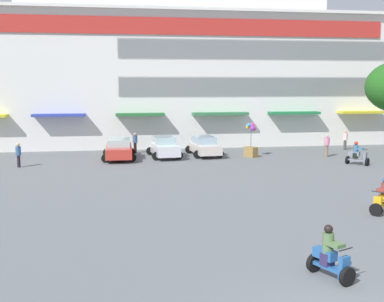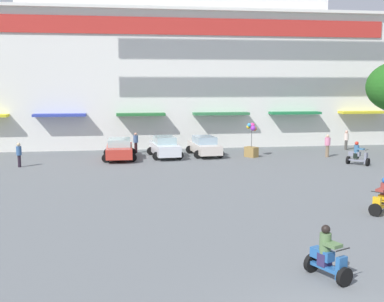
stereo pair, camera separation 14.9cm
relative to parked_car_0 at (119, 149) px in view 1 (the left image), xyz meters
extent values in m
plane|color=slate|center=(4.99, -12.17, -0.74)|extent=(128.00, 128.00, 0.00)
cube|color=silver|center=(4.99, 11.83, 4.82)|extent=(37.40, 13.99, 11.12)
cube|color=red|center=(4.99, 4.77, 9.12)|extent=(34.41, 0.12, 1.33)
cube|color=silver|center=(4.99, 4.73, 10.50)|extent=(37.40, 0.70, 0.24)
cube|color=#2D3D9C|center=(-4.57, 4.28, 2.16)|extent=(4.01, 1.10, 0.20)
cube|color=#256632|center=(1.73, 4.28, 2.16)|extent=(3.87, 1.10, 0.20)
cube|color=#2E7042|center=(8.27, 4.28, 2.16)|extent=(4.57, 1.10, 0.20)
cube|color=#1E723F|center=(14.58, 4.28, 2.16)|extent=(4.28, 1.10, 0.20)
cube|color=gold|center=(20.64, 4.28, 2.16)|extent=(4.04, 1.10, 0.20)
cube|color=#BB3428|center=(0.00, 0.00, -0.13)|extent=(1.84, 4.45, 0.69)
cube|color=#9FC2BF|center=(0.00, 0.00, 0.47)|extent=(1.56, 2.23, 0.50)
cylinder|color=black|center=(-0.87, 1.38, -0.44)|extent=(0.60, 0.17, 0.60)
cylinder|color=black|center=(0.91, 1.36, -0.44)|extent=(0.60, 0.17, 0.60)
cylinder|color=black|center=(-0.91, -1.36, -0.44)|extent=(0.60, 0.17, 0.60)
cylinder|color=black|center=(0.87, -1.38, -0.44)|extent=(0.60, 0.17, 0.60)
cube|color=silver|center=(3.26, 0.45, -0.10)|extent=(2.01, 4.33, 0.75)
cube|color=#9BB9BA|center=(3.26, 0.45, 0.54)|extent=(1.59, 2.22, 0.52)
cylinder|color=black|center=(2.33, 1.67, -0.44)|extent=(0.61, 0.22, 0.60)
cylinder|color=black|center=(3.94, 1.82, -0.44)|extent=(0.61, 0.22, 0.60)
cylinder|color=black|center=(2.58, -0.92, -0.44)|extent=(0.61, 0.22, 0.60)
cylinder|color=black|center=(4.19, -0.76, -0.44)|extent=(0.61, 0.22, 0.60)
cube|color=beige|center=(6.28, 0.81, -0.14)|extent=(1.99, 4.39, 0.66)
cube|color=#91ADBD|center=(6.28, 0.81, 0.45)|extent=(1.58, 2.25, 0.52)
cylinder|color=black|center=(5.35, 2.06, -0.44)|extent=(0.61, 0.21, 0.60)
cylinder|color=black|center=(6.98, 2.20, -0.44)|extent=(0.61, 0.21, 0.60)
cylinder|color=black|center=(5.57, -0.58, -0.44)|extent=(0.61, 0.21, 0.60)
cylinder|color=black|center=(7.20, -0.44, -0.44)|extent=(0.61, 0.21, 0.60)
cylinder|color=black|center=(10.29, -16.50, -0.48)|extent=(0.42, 0.50, 0.52)
cube|color=gold|center=(10.81, -16.11, -0.42)|extent=(1.09, 0.90, 0.10)
cube|color=gold|center=(10.39, -16.42, -0.28)|extent=(0.30, 0.34, 0.64)
cylinder|color=black|center=(10.37, -16.44, 0.24)|extent=(0.34, 0.44, 0.04)
cube|color=#4B473D|center=(10.92, -16.04, -0.22)|extent=(0.42, 0.42, 0.36)
cube|color=brown|center=(10.69, -16.21, 0.27)|extent=(0.56, 0.53, 0.10)
cylinder|color=black|center=(5.93, -22.73, -0.48)|extent=(0.53, 0.34, 0.52)
cylinder|color=black|center=(5.46, -21.65, -0.48)|extent=(0.53, 0.34, 0.52)
cube|color=#255999|center=(5.69, -22.19, -0.42)|extent=(0.67, 1.06, 0.10)
cube|color=#255999|center=(5.61, -21.99, -0.09)|extent=(0.54, 0.72, 0.28)
cube|color=#255999|center=(5.88, -22.62, -0.28)|extent=(0.35, 0.26, 0.64)
cylinder|color=black|center=(5.89, -22.64, 0.25)|extent=(0.49, 0.24, 0.04)
cube|color=#2D264D|center=(5.64, -22.08, -0.21)|extent=(0.41, 0.38, 0.36)
cylinder|color=#537245|center=(5.64, -22.08, 0.25)|extent=(0.42, 0.42, 0.57)
sphere|color=black|center=(5.64, -22.08, 0.64)|extent=(0.25, 0.25, 0.25)
cube|color=#537245|center=(5.75, -22.32, 0.28)|extent=(0.49, 0.54, 0.10)
cylinder|color=black|center=(16.05, -5.29, -0.48)|extent=(0.48, 0.45, 0.52)
cylinder|color=black|center=(15.17, -4.31, -0.48)|extent=(0.48, 0.45, 0.52)
cube|color=slate|center=(15.61, -4.80, -0.42)|extent=(0.98, 1.05, 0.10)
cube|color=slate|center=(15.45, -4.63, -0.02)|extent=(0.71, 0.75, 0.28)
cube|color=slate|center=(15.96, -5.19, -0.23)|extent=(0.33, 0.32, 0.71)
cylinder|color=black|center=(15.98, -5.21, 0.32)|extent=(0.41, 0.37, 0.04)
cube|color=black|center=(15.52, -4.71, -0.14)|extent=(0.43, 0.42, 0.36)
cylinder|color=#38658A|center=(15.52, -4.71, 0.31)|extent=(0.45, 0.45, 0.55)
sphere|color=red|center=(15.52, -4.71, 0.70)|extent=(0.25, 0.25, 0.25)
cube|color=#38658A|center=(15.71, -4.92, 0.34)|extent=(0.55, 0.55, 0.10)
cylinder|color=#261C28|center=(-6.39, -2.35, -0.35)|extent=(0.29, 0.29, 0.78)
cylinder|color=#34588A|center=(-6.39, -2.35, 0.32)|extent=(0.47, 0.47, 0.57)
sphere|color=tan|center=(-6.39, -2.35, 0.73)|extent=(0.24, 0.24, 0.24)
cylinder|color=#44423D|center=(18.18, 2.16, -0.35)|extent=(0.30, 0.30, 0.79)
cylinder|color=beige|center=(18.18, 2.16, 0.33)|extent=(0.48, 0.48, 0.56)
sphere|color=tan|center=(18.18, 2.16, 0.73)|extent=(0.24, 0.24, 0.24)
cylinder|color=#7F684F|center=(15.06, -1.23, -0.31)|extent=(0.32, 0.32, 0.87)
cylinder|color=pink|center=(15.06, -1.23, 0.41)|extent=(0.52, 0.52, 0.57)
sphere|color=tan|center=(15.06, -1.23, 0.80)|extent=(0.22, 0.22, 0.22)
cylinder|color=black|center=(1.25, 2.87, -0.33)|extent=(0.25, 0.25, 0.83)
cylinder|color=#3C5782|center=(1.25, 2.87, 0.35)|extent=(0.41, 0.41, 0.55)
sphere|color=tan|center=(1.25, 2.87, 0.74)|extent=(0.22, 0.22, 0.22)
cube|color=olive|center=(9.56, -0.39, -0.37)|extent=(1.00, 1.08, 0.75)
cylinder|color=#4C4C4C|center=(9.56, -0.39, 0.61)|extent=(0.04, 0.04, 1.20)
sphere|color=orange|center=(9.78, -0.36, 1.33)|extent=(0.33, 0.33, 0.33)
sphere|color=#E9348A|center=(9.68, -0.15, 1.58)|extent=(0.35, 0.35, 0.35)
sphere|color=yellow|center=(9.35, -0.26, 1.47)|extent=(0.30, 0.30, 0.30)
sphere|color=#399BD3|center=(9.33, -0.54, 1.63)|extent=(0.28, 0.28, 0.28)
sphere|color=purple|center=(9.61, -0.55, 1.40)|extent=(0.38, 0.38, 0.38)
camera|label=1|loc=(-0.04, -34.14, 4.63)|focal=44.92mm
camera|label=2|loc=(0.11, -34.16, 4.63)|focal=44.92mm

